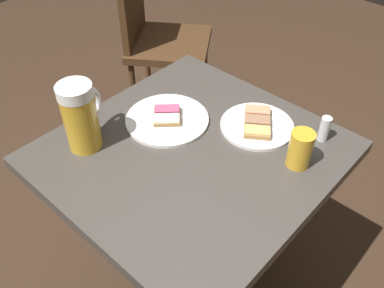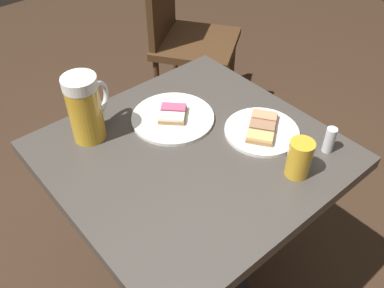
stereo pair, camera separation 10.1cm
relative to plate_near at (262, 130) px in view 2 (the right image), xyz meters
The scene contains 7 objects.
cafe_table 0.28m from the plate_near, 69.28° to the left, with size 0.68×0.70×0.75m.
plate_near is the anchor object (origin of this frame).
plate_far 0.25m from the plate_near, 35.94° to the left, with size 0.24×0.24×0.03m.
beer_mug 0.47m from the plate_near, 50.80° to the left, with size 0.10×0.14×0.19m.
beer_glass_small 0.17m from the plate_near, 162.90° to the left, with size 0.06×0.06×0.10m, color gold.
salt_shaker 0.18m from the plate_near, 154.21° to the right, with size 0.03×0.03×0.07m, color silver.
cafe_chair 1.04m from the plate_near, 27.12° to the right, with size 0.53×0.53×0.95m.
Camera 2 is at (-0.61, 0.52, 1.49)m, focal length 39.05 mm.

